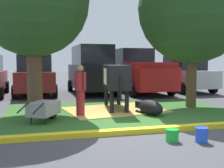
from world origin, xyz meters
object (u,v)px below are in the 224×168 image
at_px(shade_tree_left, 33,1).
at_px(bucket_green, 172,135).
at_px(calf_lying, 150,108).
at_px(wheelbarrow, 44,109).
at_px(person_handler, 80,89).
at_px(sedan_silver, 184,74).
at_px(suv_black, 92,70).
at_px(cow_holstein, 115,77).
at_px(bucket_blue, 202,135).
at_px(pickup_truck_maroon, 139,72).
at_px(sedan_blue, 34,76).
at_px(shade_tree_right, 193,9).

xyz_separation_m(shade_tree_left, bucket_green, (2.84, -4.15, -3.48)).
xyz_separation_m(calf_lying, wheelbarrow, (-3.25, -0.27, 0.15)).
xyz_separation_m(shade_tree_left, person_handler, (1.35, -0.97, -2.78)).
height_order(wheelbarrow, sedan_silver, sedan_silver).
bearing_deg(suv_black, person_handler, -103.70).
bearing_deg(shade_tree_left, calf_lying, -20.20).
bearing_deg(cow_holstein, calf_lying, -60.85).
relative_size(wheelbarrow, bucket_blue, 4.74).
distance_m(wheelbarrow, pickup_truck_maroon, 8.30).
bearing_deg(sedan_blue, pickup_truck_maroon, -3.51).
xyz_separation_m(bucket_blue, suv_black, (-0.57, 9.48, 1.10)).
bearing_deg(suv_black, calf_lying, -83.98).
distance_m(shade_tree_right, sedan_silver, 6.31).
xyz_separation_m(shade_tree_right, wheelbarrow, (-5.30, -1.30, -3.21)).
xyz_separation_m(cow_holstein, person_handler, (-1.39, -1.05, -0.30)).
height_order(calf_lying, suv_black, suv_black).
bearing_deg(person_handler, wheelbarrow, -151.48).
bearing_deg(shade_tree_right, wheelbarrow, -166.19).
bearing_deg(calf_lying, person_handler, 171.56).
bearing_deg(person_handler, cow_holstein, 36.84).
relative_size(bucket_green, bucket_blue, 0.92).
xyz_separation_m(suv_black, pickup_truck_maroon, (2.57, -0.20, -0.16)).
height_order(wheelbarrow, bucket_green, wheelbarrow).
bearing_deg(shade_tree_right, person_handler, -170.43).
xyz_separation_m(wheelbarrow, bucket_green, (2.58, -2.59, -0.25)).
distance_m(shade_tree_right, suv_black, 6.45).
distance_m(shade_tree_left, wheelbarrow, 3.61).
bearing_deg(pickup_truck_maroon, bucket_blue, -102.14).
xyz_separation_m(calf_lying, bucket_green, (-0.67, -2.86, -0.10)).
bearing_deg(bucket_blue, person_handler, 121.11).
bearing_deg(suv_black, sedan_silver, -2.48).
distance_m(shade_tree_right, pickup_truck_maroon, 5.74).
relative_size(person_handler, sedan_silver, 0.36).
bearing_deg(suv_black, pickup_truck_maroon, -4.43).
xyz_separation_m(wheelbarrow, pickup_truck_maroon, (5.14, 6.47, 0.73)).
distance_m(shade_tree_right, sedan_blue, 8.31).
relative_size(sedan_blue, suv_black, 0.96).
bearing_deg(sedan_blue, wheelbarrow, -87.08).
bearing_deg(calf_lying, suv_black, 96.02).
distance_m(calf_lying, pickup_truck_maroon, 6.54).
xyz_separation_m(wheelbarrow, suv_black, (2.57, 6.67, 0.88)).
relative_size(shade_tree_right, bucket_blue, 17.42).
bearing_deg(cow_holstein, wheelbarrow, -146.62).
bearing_deg(person_handler, calf_lying, -8.44).
relative_size(shade_tree_right, cow_holstein, 1.79).
relative_size(bucket_green, sedan_blue, 0.07).
height_order(calf_lying, wheelbarrow, wheelbarrow).
distance_m(shade_tree_left, suv_black, 6.30).
bearing_deg(wheelbarrow, shade_tree_right, 13.81).
xyz_separation_m(bucket_green, sedan_silver, (5.28, 9.03, 0.84)).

